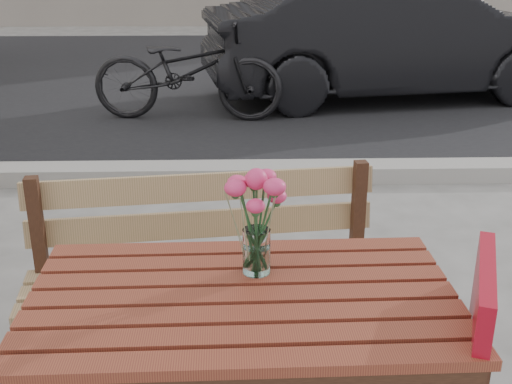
# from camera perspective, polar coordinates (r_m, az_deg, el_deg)

# --- Properties ---
(street) EXTENTS (30.00, 8.12, 0.12)m
(street) POSITION_cam_1_polar(r_m,az_deg,el_deg) (6.71, -2.95, 7.37)
(street) COLOR black
(street) RESTS_ON ground
(main_table) EXTENTS (1.20, 0.72, 0.73)m
(main_table) POSITION_cam_1_polar(r_m,az_deg,el_deg) (1.86, -1.15, -12.22)
(main_table) COLOR maroon
(main_table) RESTS_ON ground
(main_bench) EXTENTS (1.41, 0.57, 0.85)m
(main_bench) POSITION_cam_1_polar(r_m,az_deg,el_deg) (2.50, -4.52, -5.39)
(main_bench) COLOR #92764B
(main_bench) RESTS_ON ground
(red_chair) EXTENTS (0.55, 0.55, 0.87)m
(red_chair) POSITION_cam_1_polar(r_m,az_deg,el_deg) (1.93, 15.11, -15.46)
(red_chair) COLOR #A30B1C
(red_chair) RESTS_ON ground
(main_vase) EXTENTS (0.17, 0.17, 0.32)m
(main_vase) POSITION_cam_1_polar(r_m,az_deg,el_deg) (1.82, 0.04, -1.55)
(main_vase) COLOR white
(main_vase) RESTS_ON main_table
(parked_car) EXTENTS (4.29, 2.09, 1.35)m
(parked_car) POSITION_cam_1_polar(r_m,az_deg,el_deg) (7.39, 12.13, 13.34)
(parked_car) COLOR black
(parked_car) RESTS_ON ground
(bicycle) EXTENTS (1.90, 0.83, 0.97)m
(bicycle) POSITION_cam_1_polar(r_m,az_deg,el_deg) (6.35, -6.12, 10.70)
(bicycle) COLOR black
(bicycle) RESTS_ON ground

